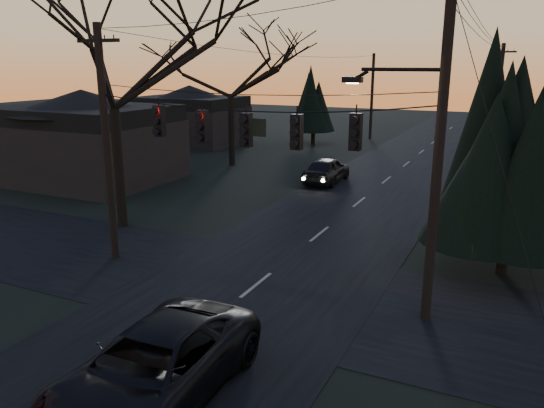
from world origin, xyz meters
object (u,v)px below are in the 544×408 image
at_px(utility_pole_far_l, 370,139).
at_px(evergreen_right, 516,145).
at_px(utility_pole_far_r, 491,161).
at_px(bare_tree_left, 110,58).
at_px(utility_pole_left, 116,258).
at_px(utility_pole_right, 425,319).
at_px(suv_near, 153,368).
at_px(sedan_oncoming_a, 327,170).

distance_m(utility_pole_far_l, evergreen_right, 34.36).
bearing_deg(utility_pole_far_r, bare_tree_left, -119.64).
bearing_deg(evergreen_right, utility_pole_left, -160.75).
relative_size(utility_pole_right, utility_pole_far_r, 1.18).
bearing_deg(utility_pole_far_r, utility_pole_far_l, 145.18).
bearing_deg(evergreen_right, suv_near, -120.08).
xyz_separation_m(utility_pole_right, sedan_oncoming_a, (-8.70, 15.74, 0.79)).
distance_m(utility_pole_far_r, utility_pole_far_l, 14.01).
bearing_deg(utility_pole_left, utility_pole_far_r, 67.67).
xyz_separation_m(utility_pole_right, utility_pole_far_l, (-11.50, 36.00, 0.00)).
distance_m(utility_pole_left, evergreen_right, 14.81).
xyz_separation_m(evergreen_right, suv_near, (-6.45, -11.14, -3.74)).
bearing_deg(utility_pole_far_l, evergreen_right, -67.01).
xyz_separation_m(suv_near, sedan_oncoming_a, (-4.05, 22.24, -0.02)).
bearing_deg(evergreen_right, bare_tree_left, -175.33).
distance_m(utility_pole_left, utility_pole_far_r, 30.27).
relative_size(utility_pole_right, sedan_oncoming_a, 2.15).
bearing_deg(utility_pole_left, utility_pole_right, 0.00).
xyz_separation_m(utility_pole_left, sedan_oncoming_a, (2.80, 15.74, 0.79)).
bearing_deg(utility_pole_right, evergreen_right, 68.80).
height_order(utility_pole_far_l, bare_tree_left, bare_tree_left).
height_order(utility_pole_right, utility_pole_far_l, utility_pole_right).
bearing_deg(utility_pole_left, evergreen_right, 19.25).
bearing_deg(utility_pole_far_r, sedan_oncoming_a, -125.37).
bearing_deg(bare_tree_left, utility_pole_right, -13.45).
distance_m(utility_pole_right, utility_pole_far_r, 28.00).
relative_size(bare_tree_left, suv_near, 1.80).
height_order(bare_tree_left, evergreen_right, bare_tree_left).
distance_m(bare_tree_left, sedan_oncoming_a, 15.00).
relative_size(utility_pole_left, sedan_oncoming_a, 1.83).
bearing_deg(utility_pole_far_r, suv_near, -97.68).
bearing_deg(utility_pole_right, utility_pole_left, 180.00).
distance_m(evergreen_right, sedan_oncoming_a, 15.73).
relative_size(evergreen_right, suv_near, 1.35).
xyz_separation_m(utility_pole_far_l, sedan_oncoming_a, (2.80, -20.26, 0.79)).
bearing_deg(bare_tree_left, utility_pole_far_r, 60.36).
bearing_deg(utility_pole_right, utility_pole_far_l, 107.72).
distance_m(utility_pole_right, suv_near, 8.03).
xyz_separation_m(utility_pole_right, bare_tree_left, (-14.02, 3.35, 7.37)).
relative_size(utility_pole_right, bare_tree_left, 0.95).
bearing_deg(utility_pole_far_l, utility_pole_far_r, -34.82).
height_order(evergreen_right, sedan_oncoming_a, evergreen_right).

